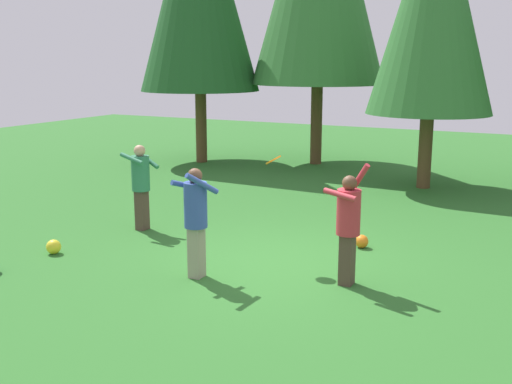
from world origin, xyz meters
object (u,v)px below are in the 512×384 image
object	(u,v)px
ball_yellow	(54,247)
ball_orange	(362,241)
person_catcher	(141,180)
person_thrower	(348,221)
frisbee	(273,160)
person_bystander	(196,213)
tree_center	(434,0)

from	to	relation	value
ball_yellow	ball_orange	distance (m)	5.21
ball_yellow	person_catcher	bearing A→B (deg)	78.17
person_thrower	frisbee	bearing A→B (deg)	0.00
frisbee	ball_yellow	xyz separation A→B (m)	(-3.39, -1.38, -1.52)
ball_orange	person_thrower	bearing A→B (deg)	-79.46
person_thrower	person_catcher	distance (m)	4.53
frisbee	person_bystander	bearing A→B (deg)	-118.34
person_catcher	frisbee	xyz separation A→B (m)	(3.00, -0.51, 0.68)
frisbee	ball_orange	size ratio (longest dim) A/B	1.34
frisbee	ball_yellow	distance (m)	3.96
tree_center	frisbee	bearing A→B (deg)	-97.77
person_thrower	tree_center	xyz separation A→B (m)	(-0.48, 7.39, 3.60)
frisbee	tree_center	size ratio (longest dim) A/B	0.04
ball_orange	person_bystander	bearing A→B (deg)	-124.94
person_thrower	ball_yellow	distance (m)	4.96
frisbee	ball_orange	xyz separation A→B (m)	(1.09, 1.28, -1.53)
ball_yellow	ball_orange	xyz separation A→B (m)	(4.48, 2.66, -0.01)
person_catcher	frisbee	world-z (taller)	frisbee
person_catcher	tree_center	distance (m)	8.31
person_thrower	person_bystander	bearing A→B (deg)	38.83
person_catcher	ball_orange	bearing A→B (deg)	20.27
person_catcher	tree_center	world-z (taller)	tree_center
person_bystander	ball_orange	xyz separation A→B (m)	(1.75, 2.51, -0.86)
person_catcher	ball_yellow	bearing A→B (deg)	-92.25
frisbee	tree_center	bearing A→B (deg)	82.23
person_bystander	tree_center	world-z (taller)	tree_center
ball_orange	tree_center	distance (m)	7.15
ball_orange	tree_center	bearing A→B (deg)	91.53
person_bystander	frisbee	distance (m)	1.55
person_bystander	frisbee	size ratio (longest dim) A/B	5.38
ball_orange	frisbee	bearing A→B (deg)	-130.44
person_catcher	person_bystander	size ratio (longest dim) A/B	0.99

